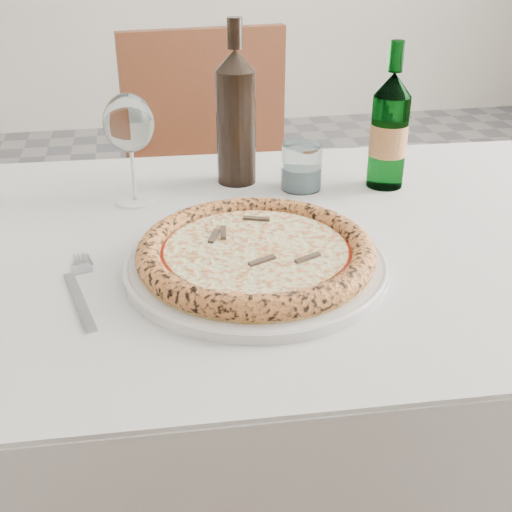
% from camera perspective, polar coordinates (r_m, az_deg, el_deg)
% --- Properties ---
extents(floor, '(5.00, 6.00, 0.02)m').
position_cam_1_polar(floor, '(1.66, -1.14, -18.28)').
color(floor, gray).
rests_on(floor, ground).
extents(dining_table, '(1.39, 0.87, 0.76)m').
position_cam_1_polar(dining_table, '(1.02, -1.08, -3.17)').
color(dining_table, '#592F1E').
rests_on(dining_table, floor).
extents(chair_far, '(0.51, 0.51, 0.93)m').
position_cam_1_polar(chair_far, '(1.81, -3.47, 6.52)').
color(chair_far, '#592F1E').
rests_on(chair_far, floor).
extents(plate, '(0.36, 0.36, 0.02)m').
position_cam_1_polar(plate, '(0.89, 0.00, -0.64)').
color(plate, silver).
rests_on(plate, dining_table).
extents(pizza, '(0.33, 0.33, 0.03)m').
position_cam_1_polar(pizza, '(0.88, -0.00, 0.37)').
color(pizza, '#E3BF6B').
rests_on(pizza, plate).
extents(fork, '(0.05, 0.21, 0.00)m').
position_cam_1_polar(fork, '(0.87, -15.36, -2.98)').
color(fork, '#8E9AAB').
rests_on(fork, dining_table).
extents(wine_glass, '(0.08, 0.08, 0.19)m').
position_cam_1_polar(wine_glass, '(1.08, -11.24, 11.30)').
color(wine_glass, white).
rests_on(wine_glass, dining_table).
extents(tumbler, '(0.07, 0.07, 0.08)m').
position_cam_1_polar(tumbler, '(1.15, 4.06, 7.66)').
color(tumbler, silver).
rests_on(tumbler, dining_table).
extents(beer_bottle, '(0.07, 0.07, 0.25)m').
position_cam_1_polar(beer_bottle, '(1.17, 11.75, 10.83)').
color(beer_bottle, '#2A7B3B').
rests_on(beer_bottle, dining_table).
extents(wine_bottle, '(0.07, 0.07, 0.29)m').
position_cam_1_polar(wine_bottle, '(1.16, -1.80, 12.35)').
color(wine_bottle, black).
rests_on(wine_bottle, dining_table).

